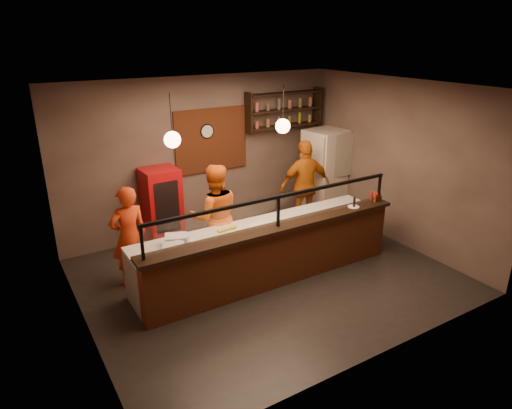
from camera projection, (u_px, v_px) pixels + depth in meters
floor at (267, 276)px, 7.94m from camera, size 6.00×6.00×0.00m
ceiling at (269, 88)px, 6.80m from camera, size 6.00×6.00×0.00m
wall_back at (202, 155)px, 9.37m from camera, size 6.00×0.00×6.00m
wall_left at (74, 228)px, 5.91m from camera, size 0.00×5.00×5.00m
wall_right at (398, 163)px, 8.83m from camera, size 0.00×5.00×5.00m
wall_front at (383, 248)px, 5.38m from camera, size 6.00×0.00×6.00m
brick_patch at (211, 140)px, 9.33m from camera, size 1.60×0.04×1.30m
service_counter at (277, 257)px, 7.52m from camera, size 4.60×0.25×1.00m
counter_ledge at (278, 228)px, 7.33m from camera, size 4.70×0.37×0.06m
worktop_cabinet at (261, 250)px, 7.95m from camera, size 4.60×0.75×0.85m
worktop at (261, 226)px, 7.79m from camera, size 4.60×0.75×0.05m
sneeze_guard at (278, 208)px, 7.21m from camera, size 4.50×0.05×0.52m
wall_shelving at (284, 110)px, 9.86m from camera, size 1.84×0.28×0.85m
wall_clock at (207, 131)px, 9.21m from camera, size 0.30×0.04×0.30m
pendant_left at (172, 140)px, 6.46m from camera, size 0.24×0.24×0.77m
pendant_right at (283, 126)px, 7.39m from camera, size 0.24×0.24×0.77m
cook_left at (129, 236)px, 7.44m from camera, size 0.66×0.46×1.71m
cook_mid at (215, 216)px, 8.01m from camera, size 1.07×0.93×1.89m
cook_right at (305, 186)px, 9.54m from camera, size 1.19×0.66×1.93m
fridge at (325, 174)px, 10.19m from camera, size 0.93×0.88×1.99m
red_cooler at (162, 208)px, 8.86m from camera, size 0.69×0.64×1.57m
pizza_dough at (265, 226)px, 7.70m from camera, size 0.55×0.55×0.01m
prep_tub_a at (176, 240)px, 7.01m from camera, size 0.40×0.36×0.16m
prep_tub_b at (179, 241)px, 7.02m from camera, size 0.35×0.32×0.14m
prep_tub_c at (173, 250)px, 6.71m from camera, size 0.38×0.35×0.16m
rolling_pin at (227, 229)px, 7.54m from camera, size 0.35×0.08×0.06m
condiment_caddy at (375, 198)px, 8.41m from camera, size 0.22×0.19×0.10m
pepper_mill at (354, 202)px, 8.06m from camera, size 0.05×0.05×0.20m
small_plate at (354, 207)px, 8.11m from camera, size 0.21×0.21×0.01m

